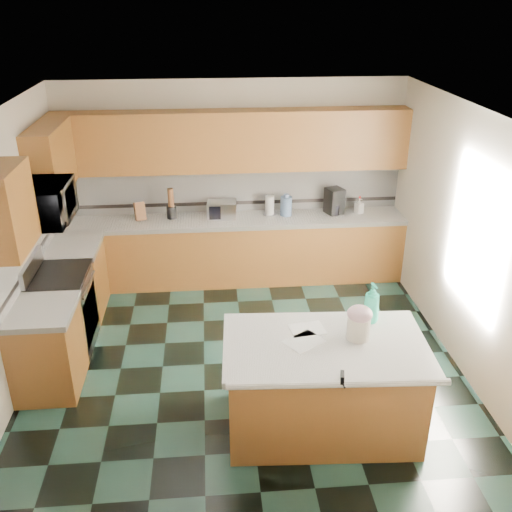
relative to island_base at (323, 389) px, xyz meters
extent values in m
plane|color=black|center=(-0.63, 1.07, -0.43)|extent=(4.60, 4.60, 0.00)
plane|color=white|center=(-0.63, 1.07, 2.27)|extent=(4.60, 4.60, 0.00)
cube|color=beige|center=(-0.63, 3.39, 0.92)|extent=(4.60, 0.04, 2.70)
cube|color=beige|center=(-0.63, -1.25, 0.92)|extent=(4.60, 0.04, 2.70)
cube|color=beige|center=(-2.95, 1.07, 0.92)|extent=(0.04, 4.60, 2.70)
cube|color=beige|center=(1.69, 1.07, 0.92)|extent=(0.04, 4.60, 2.70)
cube|color=#593412|center=(-0.63, 3.07, 0.00)|extent=(4.60, 0.60, 0.86)
cube|color=silver|center=(-0.63, 3.07, 0.46)|extent=(4.60, 0.64, 0.06)
cube|color=#593412|center=(-0.63, 3.20, 1.51)|extent=(4.60, 0.33, 0.78)
cube|color=silver|center=(-0.63, 3.35, 0.81)|extent=(4.60, 0.02, 0.63)
cube|color=black|center=(-0.63, 3.35, 0.61)|extent=(4.60, 0.01, 0.05)
cube|color=#593412|center=(-2.63, 2.36, 0.00)|extent=(0.60, 0.82, 0.86)
cube|color=silver|center=(-2.63, 2.36, 0.46)|extent=(0.64, 0.82, 0.06)
cube|color=#593412|center=(-2.63, 0.83, 0.00)|extent=(0.60, 0.72, 0.86)
cube|color=silver|center=(-2.63, 0.83, 0.46)|extent=(0.64, 0.72, 0.06)
cube|color=silver|center=(-2.92, 1.62, 0.81)|extent=(0.02, 2.30, 0.63)
cube|color=black|center=(-2.92, 1.62, 0.61)|extent=(0.01, 2.30, 0.05)
cube|color=#593412|center=(-2.77, 2.49, 1.51)|extent=(0.33, 1.09, 0.78)
cube|color=#593412|center=(-2.77, 0.83, 1.51)|extent=(0.33, 0.72, 0.78)
cube|color=#B7B7BC|center=(-2.63, 1.57, 0.01)|extent=(0.60, 0.76, 0.88)
cube|color=black|center=(-2.34, 1.57, -0.03)|extent=(0.02, 0.68, 0.55)
cube|color=black|center=(-2.63, 1.57, 0.47)|extent=(0.62, 0.78, 0.04)
cylinder|color=#B7B7BC|center=(-2.31, 1.57, 0.35)|extent=(0.02, 0.66, 0.02)
cube|color=#B7B7BC|center=(-2.89, 1.57, 0.59)|extent=(0.06, 0.76, 0.18)
imported|color=#B7B7BC|center=(-2.63, 1.57, 1.30)|extent=(0.50, 0.73, 0.41)
cube|color=#593412|center=(0.00, 0.00, 0.00)|extent=(1.73, 1.05, 0.86)
cube|color=silver|center=(0.00, 0.00, 0.46)|extent=(1.84, 1.16, 0.06)
cylinder|color=silver|center=(0.00, -0.53, 0.46)|extent=(1.78, 0.16, 0.06)
cylinder|color=silver|center=(0.30, 0.06, 0.60)|extent=(0.24, 0.24, 0.21)
ellipsoid|color=#D1A2B1|center=(0.30, 0.06, 0.74)|extent=(0.22, 0.22, 0.14)
cylinder|color=tan|center=(0.30, 0.06, 0.78)|extent=(0.07, 0.03, 0.03)
sphere|color=tan|center=(0.26, 0.06, 0.78)|extent=(0.04, 0.04, 0.04)
sphere|color=tan|center=(0.34, 0.06, 0.78)|extent=(0.04, 0.04, 0.04)
imported|color=#25B392|center=(0.48, 0.33, 0.68)|extent=(0.17, 0.17, 0.39)
cube|color=white|center=(-0.18, 0.05, 0.49)|extent=(0.40, 0.38, 0.00)
cube|color=white|center=(-0.12, 0.24, 0.49)|extent=(0.34, 0.28, 0.00)
cube|color=black|center=(0.03, -0.51, 0.50)|extent=(0.05, 0.10, 0.09)
cylinder|color=black|center=(0.03, -0.57, 0.48)|extent=(0.02, 0.07, 0.02)
cube|color=#472814|center=(-1.89, 3.12, 0.61)|extent=(0.18, 0.21, 0.27)
cylinder|color=black|center=(-1.47, 3.15, 0.57)|extent=(0.14, 0.14, 0.17)
cylinder|color=#472814|center=(-1.47, 3.15, 0.78)|extent=(0.08, 0.08, 0.25)
cube|color=#B7B7BC|center=(-0.80, 3.12, 0.60)|extent=(0.40, 0.29, 0.22)
cube|color=black|center=(-0.80, 2.99, 0.60)|extent=(0.35, 0.01, 0.18)
cylinder|color=white|center=(-0.14, 3.17, 0.62)|extent=(0.12, 0.12, 0.27)
cylinder|color=#B7B7BC|center=(-0.14, 3.17, 0.50)|extent=(0.18, 0.18, 0.01)
cylinder|color=#5D79A6|center=(0.08, 3.13, 0.62)|extent=(0.16, 0.16, 0.26)
cylinder|color=#5D79A6|center=(0.08, 3.13, 0.77)|extent=(0.07, 0.07, 0.04)
cube|color=black|center=(0.74, 3.15, 0.67)|extent=(0.27, 0.29, 0.35)
cylinder|color=black|center=(0.74, 3.09, 0.56)|extent=(0.15, 0.15, 0.15)
imported|color=white|center=(1.09, 3.12, 0.60)|extent=(0.13, 0.13, 0.21)
cylinder|color=red|center=(1.09, 3.12, 0.72)|extent=(0.02, 0.02, 0.03)
cube|color=white|center=(1.66, 0.87, 1.07)|extent=(0.02, 1.40, 1.10)
camera|label=1|loc=(-0.97, -4.10, 3.28)|focal=40.00mm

